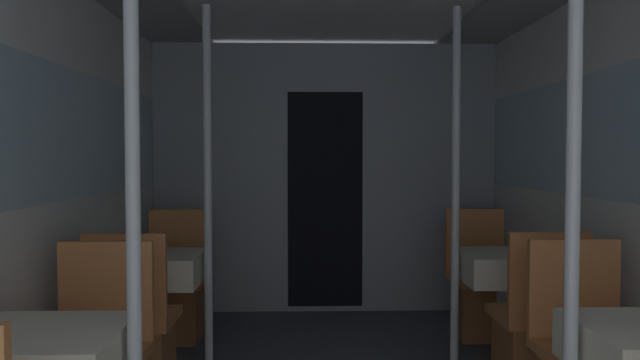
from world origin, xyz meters
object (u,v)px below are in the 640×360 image
object	(u,v)px
dining_table_left_1	(157,275)
chair_right_near_1	(536,342)
support_pole_left_1	(208,186)
support_pole_right_0	(573,208)
chair_right_far_1	(481,298)
chair_left_near_1	(134,345)
chair_left_far_1	(175,299)
dining_table_right_1	(505,273)
support_pole_right_1	(456,185)
support_pole_left_0	(133,209)

from	to	relation	value
dining_table_left_1	chair_right_near_1	bearing A→B (deg)	-13.71
support_pole_left_1	support_pole_right_0	distance (m)	2.37
dining_table_left_1	chair_right_far_1	xyz separation A→B (m)	(2.26, 0.55, -0.29)
dining_table_left_1	support_pole_left_1	size ratio (longest dim) A/B	0.31
chair_left_near_1	chair_left_far_1	world-z (taller)	same
support_pole_left_1	dining_table_right_1	size ratio (longest dim) A/B	3.23
dining_table_left_1	support_pole_right_0	world-z (taller)	support_pole_right_0
chair_left_far_1	support_pole_right_1	bearing A→B (deg)	164.06
support_pole_left_0	chair_right_near_1	world-z (taller)	support_pole_left_0
dining_table_left_1	dining_table_right_1	distance (m)	2.26
chair_left_far_1	chair_right_far_1	size ratio (longest dim) A/B	1.00
chair_right_far_1	support_pole_right_0	bearing A→B (deg)	81.84
dining_table_left_1	chair_left_near_1	bearing A→B (deg)	-90.00
support_pole_right_0	support_pole_right_1	world-z (taller)	same
support_pole_left_0	chair_right_far_1	size ratio (longest dim) A/B	2.46
dining_table_right_1	chair_right_near_1	distance (m)	0.62
chair_left_near_1	support_pole_right_0	bearing A→B (deg)	-31.91
support_pole_right_0	chair_right_near_1	distance (m)	1.51
support_pole_right_0	chair_left_far_1	bearing A→B (deg)	129.94
dining_table_left_1	chair_right_near_1	distance (m)	2.34
support_pole_right_0	chair_right_far_1	bearing A→B (deg)	81.84
chair_left_far_1	chair_right_far_1	world-z (taller)	same
dining_table_right_1	support_pole_left_1	bearing A→B (deg)	180.00
chair_left_far_1	support_pole_right_1	size ratio (longest dim) A/B	0.41
chair_left_far_1	chair_right_near_1	world-z (taller)	same
chair_right_near_1	chair_right_far_1	xyz separation A→B (m)	(0.00, 1.10, 0.00)
support_pole_left_1	chair_left_far_1	bearing A→B (deg)	120.94
support_pole_left_1	chair_right_far_1	distance (m)	2.18
dining_table_left_1	chair_left_far_1	size ratio (longest dim) A/B	0.76
dining_table_right_1	chair_right_far_1	world-z (taller)	chair_right_far_1
support_pole_left_0	dining_table_left_1	xyz separation A→B (m)	(-0.33, 1.75, -0.57)
support_pole_right_0	chair_right_near_1	world-z (taller)	support_pole_right_0
dining_table_left_1	chair_left_far_1	distance (m)	0.62
support_pole_left_1	chair_right_far_1	xyz separation A→B (m)	(1.93, 0.55, -0.86)
chair_left_far_1	dining_table_right_1	distance (m)	2.34
dining_table_left_1	chair_left_near_1	world-z (taller)	chair_left_near_1
chair_left_far_1	support_pole_right_0	bearing A→B (deg)	129.94
support_pole_right_1	chair_left_far_1	bearing A→B (deg)	164.06
chair_left_far_1	chair_right_far_1	distance (m)	2.26
dining_table_left_1	chair_left_far_1	world-z (taller)	chair_left_far_1
chair_right_near_1	dining_table_right_1	bearing A→B (deg)	90.00
chair_right_far_1	dining_table_left_1	bearing A→B (deg)	13.71
dining_table_left_1	support_pole_right_1	bearing A→B (deg)	0.00
dining_table_right_1	support_pole_right_1	xyz separation A→B (m)	(-0.33, 0.00, 0.57)
dining_table_left_1	chair_left_near_1	size ratio (longest dim) A/B	0.76
chair_right_far_1	support_pole_right_1	distance (m)	1.07
dining_table_right_1	chair_right_near_1	xyz separation A→B (m)	(0.00, -0.55, -0.29)
chair_left_near_1	support_pole_right_1	size ratio (longest dim) A/B	0.41
chair_left_far_1	support_pole_left_1	bearing A→B (deg)	120.94
support_pole_right_0	chair_right_far_1	size ratio (longest dim) A/B	2.46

